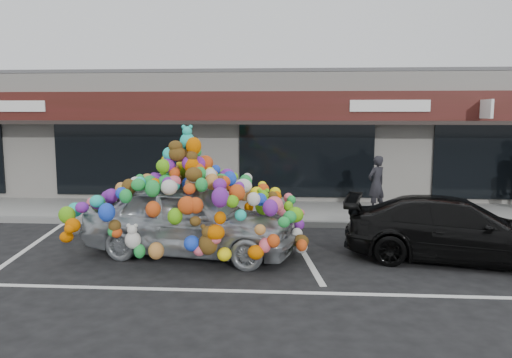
{
  "coord_description": "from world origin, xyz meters",
  "views": [
    {
      "loc": [
        2.55,
        -10.19,
        2.92
      ],
      "look_at": [
        1.71,
        1.4,
        1.39
      ],
      "focal_mm": 35.0,
      "sensor_mm": 36.0,
      "label": 1
    }
  ],
  "objects": [
    {
      "name": "ground",
      "position": [
        0.0,
        0.0,
        0.0
      ],
      "size": [
        90.0,
        90.0,
        0.0
      ],
      "primitive_type": "plane",
      "color": "black",
      "rests_on": "ground"
    },
    {
      "name": "shop_building",
      "position": [
        0.0,
        8.44,
        2.16
      ],
      "size": [
        24.0,
        7.2,
        4.31
      ],
      "color": "silver",
      "rests_on": "ground"
    },
    {
      "name": "sidewalk",
      "position": [
        0.0,
        4.0,
        0.07
      ],
      "size": [
        26.0,
        3.0,
        0.15
      ],
      "primitive_type": "cube",
      "color": "gray",
      "rests_on": "ground"
    },
    {
      "name": "kerb",
      "position": [
        0.0,
        2.5,
        0.07
      ],
      "size": [
        26.0,
        0.18,
        0.16
      ],
      "primitive_type": "cube",
      "color": "slate",
      "rests_on": "ground"
    },
    {
      "name": "parking_stripe_left",
      "position": [
        -3.2,
        0.2,
        0.0
      ],
      "size": [
        0.73,
        4.37,
        0.01
      ],
      "primitive_type": "cube",
      "rotation": [
        0.0,
        0.0,
        0.14
      ],
      "color": "silver",
      "rests_on": "ground"
    },
    {
      "name": "parking_stripe_mid",
      "position": [
        2.8,
        0.2,
        0.0
      ],
      "size": [
        0.73,
        4.37,
        0.01
      ],
      "primitive_type": "cube",
      "rotation": [
        0.0,
        0.0,
        0.14
      ],
      "color": "silver",
      "rests_on": "ground"
    },
    {
      "name": "lane_line",
      "position": [
        2.0,
        -2.3,
        0.0
      ],
      "size": [
        14.0,
        0.12,
        0.01
      ],
      "primitive_type": "cube",
      "color": "silver",
      "rests_on": "ground"
    },
    {
      "name": "toy_car",
      "position": [
        0.47,
        -0.2,
        0.92
      ],
      "size": [
        3.17,
        4.96,
        2.73
      ],
      "rotation": [
        0.0,
        0.0,
        1.39
      ],
      "color": "#B7BCC3",
      "rests_on": "ground"
    },
    {
      "name": "black_sedan",
      "position": [
        5.81,
        -0.24,
        0.63
      ],
      "size": [
        2.58,
        4.59,
        1.26
      ],
      "primitive_type": "imported",
      "rotation": [
        0.0,
        0.0,
        1.37
      ],
      "color": "black",
      "rests_on": "ground"
    },
    {
      "name": "pedestrian_a",
      "position": [
        4.93,
        3.88,
        0.95
      ],
      "size": [
        0.7,
        0.65,
        1.6
      ],
      "primitive_type": "imported",
      "rotation": [
        0.0,
        0.0,
        3.77
      ],
      "color": "#252329",
      "rests_on": "sidewalk"
    }
  ]
}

